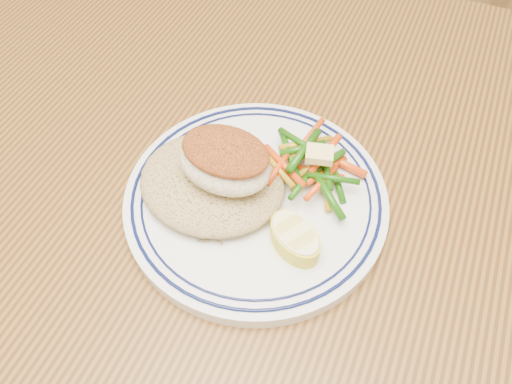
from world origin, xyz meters
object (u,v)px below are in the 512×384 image
object	(u,v)px
dining_table	(259,273)
vegetable_pile	(311,165)
rice_pilaf	(212,180)
fish_fillet	(225,161)
lemon_wedge	(295,237)
plate	(256,199)

from	to	relation	value
dining_table	vegetable_pile	xyz separation A→B (m)	(0.03, 0.06, 0.13)
vegetable_pile	rice_pilaf	bearing A→B (deg)	-145.78
fish_fillet	lemon_wedge	size ratio (longest dim) A/B	1.29
dining_table	fish_fillet	xyz separation A→B (m)	(-0.04, 0.02, 0.15)
rice_pilaf	fish_fillet	world-z (taller)	fish_fillet
rice_pilaf	lemon_wedge	distance (m)	0.10
rice_pilaf	vegetable_pile	xyz separation A→B (m)	(0.08, 0.05, -0.00)
fish_fillet	lemon_wedge	distance (m)	0.09
rice_pilaf	plate	bearing A→B (deg)	12.18
plate	rice_pilaf	bearing A→B (deg)	-167.82
fish_fillet	vegetable_pile	size ratio (longest dim) A/B	0.83
rice_pilaf	fish_fillet	bearing A→B (deg)	18.42
plate	lemon_wedge	xyz separation A→B (m)	(0.05, -0.04, 0.02)
vegetable_pile	lemon_wedge	bearing A→B (deg)	-80.34
plate	lemon_wedge	size ratio (longest dim) A/B	3.58
dining_table	vegetable_pile	distance (m)	0.14
plate	fish_fillet	bearing A→B (deg)	-170.74
plate	lemon_wedge	bearing A→B (deg)	-34.85
rice_pilaf	fish_fillet	size ratio (longest dim) A/B	1.55
dining_table	rice_pilaf	bearing A→B (deg)	168.34
rice_pilaf	lemon_wedge	size ratio (longest dim) A/B	2.00
plate	lemon_wedge	world-z (taller)	lemon_wedge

